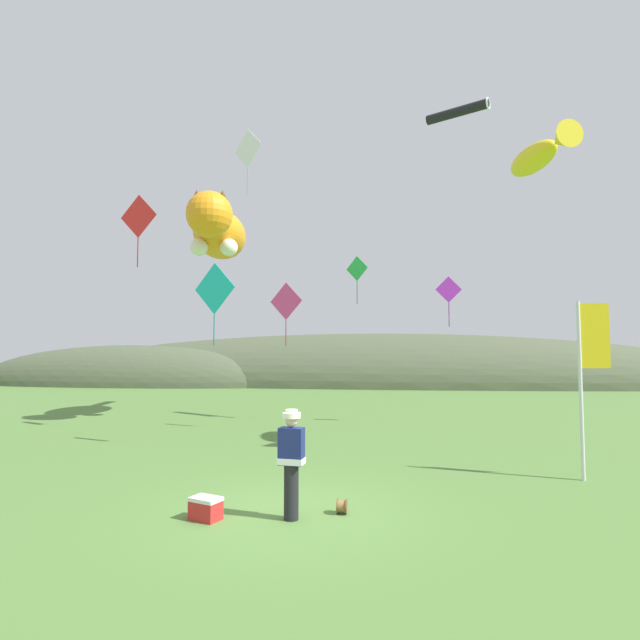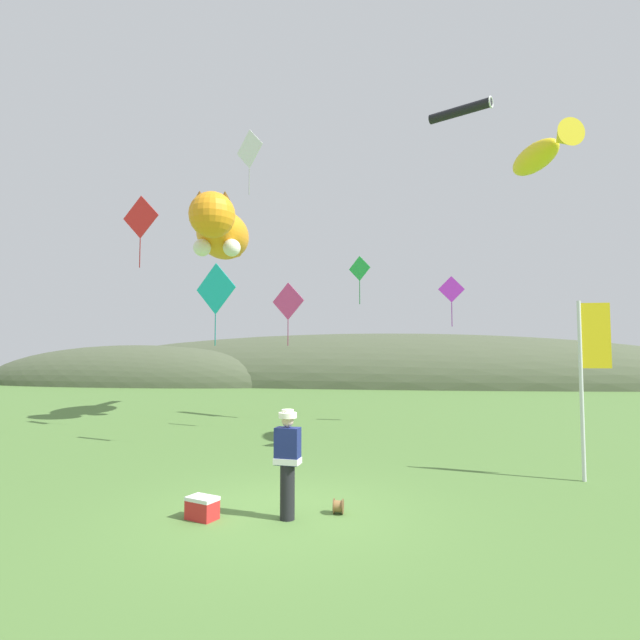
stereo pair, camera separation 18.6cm
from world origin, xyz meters
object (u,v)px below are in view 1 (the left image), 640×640
(kite_fish_windsock, at_px, (539,155))
(kite_diamond_teal, at_px, (215,289))
(kite_diamond_red, at_px, (139,217))
(kite_diamond_green, at_px, (357,269))
(kite_diamond_violet, at_px, (449,290))
(kite_diamond_pink, at_px, (286,302))
(kite_giant_cat, at_px, (218,232))
(festival_attendant, at_px, (291,460))
(festival_banner_pole, at_px, (588,362))
(kite_spool, at_px, (342,506))
(kite_diamond_white, at_px, (248,149))
(kite_tube_streamer, at_px, (458,112))
(picnic_cooler, at_px, (206,508))

(kite_fish_windsock, height_order, kite_diamond_teal, kite_fish_windsock)
(kite_diamond_red, bearing_deg, kite_fish_windsock, -0.29)
(kite_fish_windsock, height_order, kite_diamond_green, kite_fish_windsock)
(kite_diamond_violet, bearing_deg, kite_diamond_pink, -159.51)
(kite_giant_cat, bearing_deg, festival_attendant, -64.63)
(kite_giant_cat, xyz_separation_m, kite_fish_windsock, (11.10, -5.61, 0.42))
(kite_giant_cat, distance_m, kite_diamond_teal, 7.01)
(festival_banner_pole, relative_size, kite_diamond_green, 2.04)
(festival_banner_pole, bearing_deg, kite_diamond_green, 125.46)
(festival_banner_pole, xyz_separation_m, kite_diamond_green, (-5.46, 7.67, 3.42))
(kite_diamond_teal, bearing_deg, kite_diamond_pink, 67.17)
(festival_attendant, xyz_separation_m, kite_diamond_pink, (-1.97, 8.81, 3.52))
(kite_diamond_pink, bearing_deg, kite_giant_cat, 142.83)
(kite_diamond_red, relative_size, kite_diamond_pink, 1.01)
(kite_diamond_red, bearing_deg, kite_giant_cat, 84.61)
(kite_diamond_pink, bearing_deg, kite_fish_windsock, -21.42)
(kite_spool, relative_size, kite_diamond_teal, 0.10)
(kite_diamond_red, xyz_separation_m, kite_diamond_violet, (9.75, 5.10, -1.79))
(festival_attendant, distance_m, kite_diamond_violet, 12.31)
(kite_fish_windsock, bearing_deg, kite_spool, -132.14)
(kite_diamond_green, bearing_deg, kite_fish_windsock, -44.23)
(kite_diamond_red, height_order, kite_diamond_white, kite_diamond_white)
(kite_diamond_violet, relative_size, kite_diamond_teal, 0.79)
(kite_fish_windsock, relative_size, kite_diamond_violet, 1.47)
(kite_tube_streamer, xyz_separation_m, kite_diamond_pink, (-6.17, -1.71, -7.23))
(kite_diamond_teal, height_order, kite_diamond_pink, kite_diamond_teal)
(kite_fish_windsock, height_order, kite_diamond_red, kite_fish_windsock)
(kite_diamond_white, distance_m, kite_diamond_pink, 5.24)
(kite_tube_streamer, distance_m, kite_diamond_violet, 6.69)
(kite_giant_cat, height_order, kite_diamond_violet, kite_giant_cat)
(picnic_cooler, xyz_separation_m, kite_diamond_violet, (5.18, 11.18, 4.86))
(kite_spool, distance_m, kite_diamond_violet, 12.03)
(festival_attendant, relative_size, kite_giant_cat, 0.24)
(festival_attendant, bearing_deg, kite_diamond_green, 88.09)
(kite_tube_streamer, bearing_deg, festival_attendant, -111.77)
(festival_attendant, height_order, kite_fish_windsock, kite_fish_windsock)
(kite_diamond_red, bearing_deg, kite_diamond_violet, 27.61)
(kite_diamond_green, bearing_deg, kite_diamond_pink, -137.15)
(kite_diamond_pink, bearing_deg, kite_spool, -71.81)
(festival_attendant, xyz_separation_m, kite_diamond_red, (-5.94, 5.87, 5.88))
(festival_banner_pole, height_order, kite_fish_windsock, kite_fish_windsock)
(kite_diamond_violet, distance_m, kite_diamond_teal, 9.03)
(kite_tube_streamer, bearing_deg, picnic_cooler, -117.48)
(festival_banner_pole, xyz_separation_m, kite_tube_streamer, (-1.63, 7.21, 9.20))
(kite_spool, height_order, kite_diamond_violet, kite_diamond_violet)
(festival_attendant, distance_m, kite_diamond_pink, 9.69)
(festival_banner_pole, distance_m, kite_tube_streamer, 11.80)
(kite_diamond_red, distance_m, kite_diamond_teal, 3.48)
(kite_diamond_green, distance_m, kite_diamond_pink, 3.50)
(festival_attendant, relative_size, kite_tube_streamer, 0.78)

